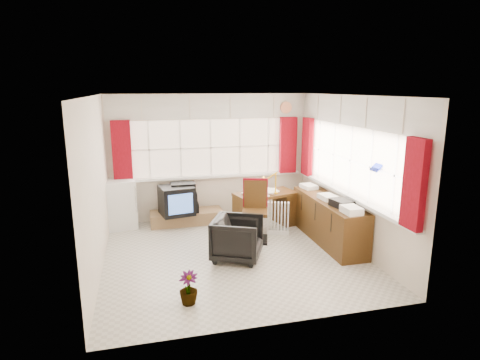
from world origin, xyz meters
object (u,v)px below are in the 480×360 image
object	(u,v)px
credenza	(328,220)
mini_fridge	(120,204)
desk	(265,208)
tv_bench	(187,217)
task_chair	(255,208)
crt_tv	(177,200)
desk_lamp	(276,179)
radiator	(278,221)
office_chair	(237,238)

from	to	relation	value
credenza	mini_fridge	xyz separation A→B (m)	(-3.53, 1.60, 0.08)
desk	tv_bench	xyz separation A→B (m)	(-1.45, 0.55, -0.25)
task_chair	mini_fridge	distance (m)	2.61
crt_tv	mini_fridge	xyz separation A→B (m)	(-1.05, 0.22, -0.06)
task_chair	credenza	bearing A→B (deg)	-19.49
task_chair	crt_tv	bearing A→B (deg)	143.34
desk	desk_lamp	bearing A→B (deg)	-28.38
credenza	tv_bench	bearing A→B (deg)	146.30
task_chair	credenza	xyz separation A→B (m)	(1.20, -0.42, -0.18)
credenza	crt_tv	distance (m)	2.83
radiator	tv_bench	xyz separation A→B (m)	(-1.55, 0.98, -0.12)
radiator	credenza	size ratio (longest dim) A/B	0.30
desk	crt_tv	size ratio (longest dim) A/B	1.84
desk_lamp	office_chair	world-z (taller)	desk_lamp
crt_tv	credenza	bearing A→B (deg)	-29.06
credenza	mini_fridge	size ratio (longest dim) A/B	2.16
task_chair	desk_lamp	bearing A→B (deg)	40.85
desk	office_chair	world-z (taller)	desk
office_chair	desk	bearing A→B (deg)	-8.17
office_chair	mini_fridge	xyz separation A→B (m)	(-1.83, 1.95, 0.13)
task_chair	office_chair	bearing A→B (deg)	-123.09
desk_lamp	crt_tv	bearing A→B (deg)	164.74
desk_lamp	desk	bearing A→B (deg)	151.62
credenza	mini_fridge	bearing A→B (deg)	155.61
desk_lamp	radiator	size ratio (longest dim) A/B	0.69
crt_tv	tv_bench	bearing A→B (deg)	36.55
desk_lamp	credenza	world-z (taller)	desk_lamp
tv_bench	mini_fridge	bearing A→B (deg)	176.35
mini_fridge	office_chair	bearing A→B (deg)	-46.92
desk	crt_tv	distance (m)	1.70
office_chair	mini_fridge	distance (m)	2.68
credenza	task_chair	bearing A→B (deg)	160.51
desk_lamp	crt_tv	xyz separation A→B (m)	(-1.81, 0.49, -0.43)
mini_fridge	crt_tv	bearing A→B (deg)	-12.04
desk_lamp	task_chair	world-z (taller)	desk_lamp
office_chair	tv_bench	size ratio (longest dim) A/B	0.53
office_chair	credenza	distance (m)	1.74
desk	desk_lamp	xyz separation A→B (m)	(0.17, -0.09, 0.58)
credenza	desk_lamp	bearing A→B (deg)	127.06
task_chair	credenza	world-z (taller)	task_chair
desk	mini_fridge	bearing A→B (deg)	166.88
task_chair	credenza	size ratio (longest dim) A/B	0.53
desk_lamp	mini_fridge	bearing A→B (deg)	165.92
office_chair	crt_tv	world-z (taller)	crt_tv
crt_tv	desk	bearing A→B (deg)	-13.81
tv_bench	mini_fridge	size ratio (longest dim) A/B	1.51
crt_tv	desk_lamp	bearing A→B (deg)	-15.26
task_chair	credenza	distance (m)	1.28
office_chair	tv_bench	distance (m)	1.97
radiator	mini_fridge	distance (m)	3.01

